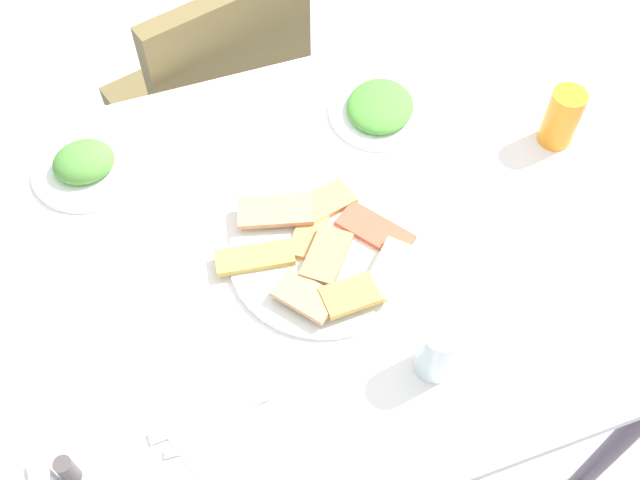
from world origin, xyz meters
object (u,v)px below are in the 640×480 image
Objects in this scene: condiment_caddy at (61,478)px; spoon at (210,416)px; dining_chair at (218,102)px; drinking_glass at (438,349)px; paper_napkin at (214,427)px; salad_plate_greens at (85,165)px; salad_plate_rice at (380,108)px; dining_table at (318,269)px; pide_platter at (323,251)px; fork at (216,437)px; soda_can at (562,118)px.

spoon is at bearing 6.54° from condiment_caddy.
spoon is at bearing -103.77° from dining_chair.
spoon is (-0.36, 0.04, -0.05)m from drinking_glass.
dining_chair reaches higher than condiment_caddy.
salad_plate_greens is at bearing 99.71° from paper_napkin.
drinking_glass is at bearing -103.00° from salad_plate_rice.
spoon is 2.03× the size of condiment_caddy.
drinking_glass reaches higher than dining_chair.
condiment_caddy reaches higher than salad_plate_greens.
drinking_glass reaches higher than condiment_caddy.
salad_plate_rice is (0.22, 0.26, 0.10)m from dining_table.
condiment_caddy reaches higher than dining_table.
pide_platter is at bearing 26.88° from condiment_caddy.
pide_platter is 0.37m from fork.
dining_table is 10.17× the size of drinking_glass.
pide_platter is at bearing 37.27° from spoon.
dining_chair is 1.09m from condiment_caddy.
salad_plate_greens is 1.28× the size of fork.
dining_chair is at bearing 64.43° from condiment_caddy.
fork is 1.68× the size of condiment_caddy.
soda_can is at bearing -30.74° from salad_plate_rice.
condiment_caddy is at bearing 179.10° from drinking_glass.
dining_table is 0.39m from fork.
paper_napkin is 1.36× the size of condiment_caddy.
condiment_caddy is (-0.59, 0.01, -0.04)m from drinking_glass.
salad_plate_rice is (0.58, -0.05, -0.00)m from salad_plate_greens.
salad_plate_rice reaches higher than pide_platter.
fork is at bearing -132.83° from dining_table.
drinking_glass is at bearing -139.38° from soda_can.
fork is (-0.78, -0.36, -0.06)m from soda_can.
dining_chair is at bearing 97.93° from drinking_glass.
soda_can is 0.95× the size of paper_napkin.
drinking_glass is (-0.12, -0.54, 0.04)m from salad_plate_rice.
paper_napkin is (0.10, -0.57, -0.02)m from salad_plate_greens.
soda_can is at bearing 8.90° from dining_table.
dining_table is at bearing 91.54° from pide_platter.
drinking_glass is 0.36m from paper_napkin.
dining_chair reaches higher than paper_napkin.
paper_napkin is 0.02m from fork.
salad_plate_greens is (-0.32, -0.37, 0.30)m from dining_chair.
condiment_caddy is at bearing -150.93° from dining_table.
soda_can reaches higher than condiment_caddy.
paper_napkin is at bearing -103.52° from dining_chair.
soda_can is at bearing 40.62° from drinking_glass.
pide_platter is at bearing -42.56° from salad_plate_greens.
pide_platter reaches higher than fork.
salad_plate_greens reaches higher than fork.
dining_chair is 1.01m from paper_napkin.
paper_napkin is at bearing 90.21° from fork.
soda_can is at bearing 23.82° from paper_napkin.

